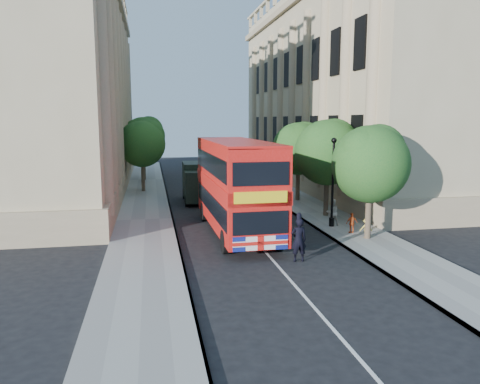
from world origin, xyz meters
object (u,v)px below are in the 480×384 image
police_constable (299,240)px  double_decker_bus (236,184)px  lamp_post (333,186)px  box_van (198,183)px  woman_pedestrian (332,212)px

police_constable → double_decker_bus: bearing=-70.5°
lamp_post → police_constable: lamp_post is taller
box_van → police_constable: box_van is taller
double_decker_bus → box_van: size_ratio=2.09×
box_van → police_constable: (2.88, -16.07, -0.48)m
box_van → police_constable: size_ratio=2.68×
lamp_post → police_constable: 7.22m
woman_pedestrian → police_constable: bearing=53.5°
double_decker_bus → box_van: bearing=94.9°
box_van → police_constable: bearing=-78.5°
woman_pedestrian → lamp_post: bearing=56.0°
lamp_post → double_decker_bus: bearing=-178.3°
lamp_post → double_decker_bus: lamp_post is taller
police_constable → woman_pedestrian: size_ratio=1.26×
woman_pedestrian → box_van: bearing=-58.2°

